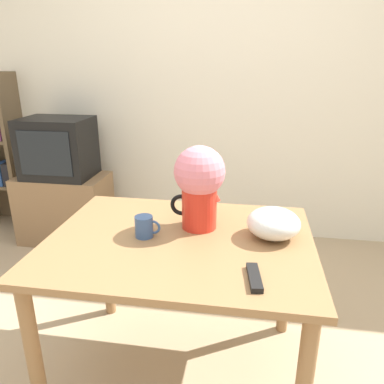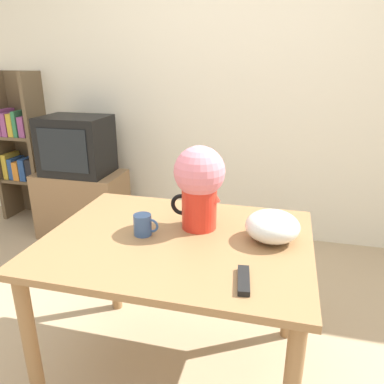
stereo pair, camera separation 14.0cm
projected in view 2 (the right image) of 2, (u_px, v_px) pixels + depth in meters
wall_back at (229, 79)px, 2.94m from camera, size 8.00×0.05×2.60m
table at (177, 259)px, 1.65m from camera, size 1.14×0.88×0.73m
flower_vase at (199, 182)px, 1.64m from camera, size 0.25×0.23×0.38m
coffee_mug at (143, 225)px, 1.63m from camera, size 0.11×0.08×0.09m
white_bowl at (272, 226)px, 1.57m from camera, size 0.23×0.23×0.13m
remote_control at (244, 280)px, 1.29m from camera, size 0.06×0.17×0.02m
tv_stand at (83, 204)px, 3.20m from camera, size 0.71×0.41×0.56m
tv_set at (76, 145)px, 3.02m from camera, size 0.52×0.40×0.47m
bookshelf at (22, 148)px, 3.45m from camera, size 0.42×0.28×1.35m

